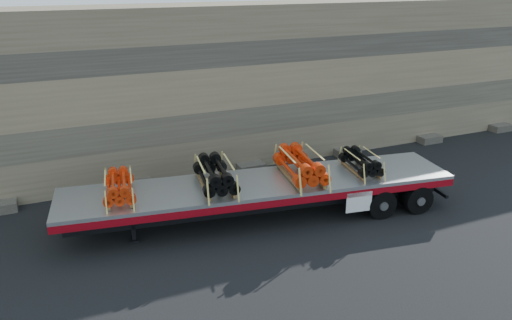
{
  "coord_description": "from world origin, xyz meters",
  "views": [
    {
      "loc": [
        -5.98,
        -14.11,
        8.21
      ],
      "look_at": [
        0.98,
        1.81,
        1.67
      ],
      "focal_mm": 35.0,
      "sensor_mm": 36.0,
      "label": 1
    }
  ],
  "objects_px": {
    "bundle_midfront": "(215,175)",
    "bundle_rear": "(361,163)",
    "bundle_front": "(119,187)",
    "bundle_midrear": "(301,166)",
    "trailer": "(261,200)"
  },
  "relations": [
    {
      "from": "bundle_midfront",
      "to": "bundle_rear",
      "type": "bearing_deg",
      "value": -0.0
    },
    {
      "from": "bundle_front",
      "to": "bundle_midrear",
      "type": "bearing_deg",
      "value": 0.0
    },
    {
      "from": "trailer",
      "to": "bundle_rear",
      "type": "xyz_separation_m",
      "value": [
        3.78,
        -0.55,
        1.02
      ]
    },
    {
      "from": "bundle_midfront",
      "to": "bundle_rear",
      "type": "relative_size",
      "value": 1.25
    },
    {
      "from": "bundle_front",
      "to": "bundle_midfront",
      "type": "bearing_deg",
      "value": 0.0
    },
    {
      "from": "bundle_rear",
      "to": "bundle_midrear",
      "type": "bearing_deg",
      "value": 180.0
    },
    {
      "from": "trailer",
      "to": "bundle_midrear",
      "type": "height_order",
      "value": "bundle_midrear"
    },
    {
      "from": "bundle_front",
      "to": "bundle_rear",
      "type": "relative_size",
      "value": 1.04
    },
    {
      "from": "bundle_front",
      "to": "bundle_midfront",
      "type": "distance_m",
      "value": 3.16
    },
    {
      "from": "bundle_midfront",
      "to": "bundle_rear",
      "type": "xyz_separation_m",
      "value": [
        5.36,
        -0.77,
        -0.08
      ]
    },
    {
      "from": "trailer",
      "to": "bundle_midfront",
      "type": "height_order",
      "value": "bundle_midfront"
    },
    {
      "from": "bundle_front",
      "to": "bundle_midrear",
      "type": "relative_size",
      "value": 0.78
    },
    {
      "from": "bundle_midrear",
      "to": "bundle_front",
      "type": "bearing_deg",
      "value": -180.0
    },
    {
      "from": "bundle_midfront",
      "to": "bundle_midrear",
      "type": "xyz_separation_m",
      "value": [
        3.03,
        -0.44,
        0.03
      ]
    },
    {
      "from": "bundle_midfront",
      "to": "bundle_rear",
      "type": "height_order",
      "value": "bundle_midfront"
    }
  ]
}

